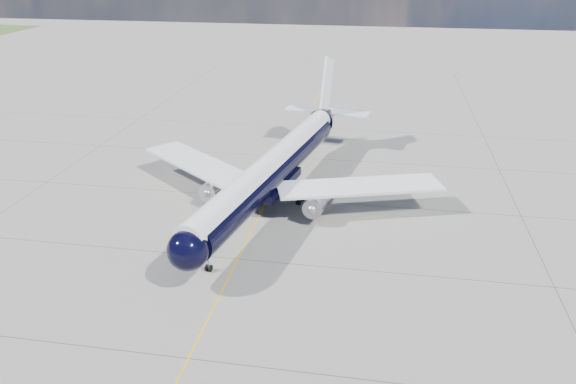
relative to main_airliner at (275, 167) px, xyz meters
The scene contains 3 objects.
ground 6.90m from the main_airliner, 100.91° to the left, with size 320.00×320.00×0.00m, color gray.
taxiway_centerline 4.48m from the main_airliner, 166.22° to the left, with size 0.16×160.00×0.01m, color #E0A70B.
main_airliner is the anchor object (origin of this frame).
Camera 1 is at (13.23, -37.13, 28.78)m, focal length 35.00 mm.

